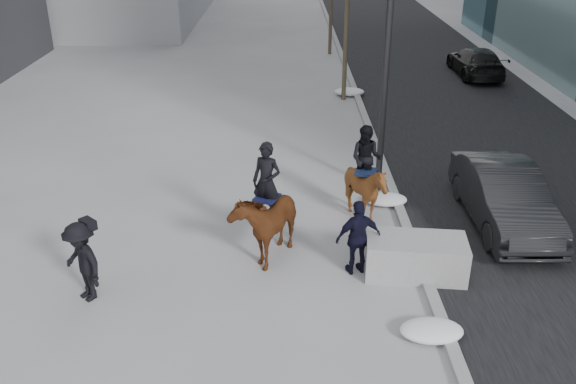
{
  "coord_description": "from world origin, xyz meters",
  "views": [
    {
      "loc": [
        -0.08,
        -11.35,
        7.49
      ],
      "look_at": [
        0.0,
        1.2,
        1.5
      ],
      "focal_mm": 38.0,
      "sensor_mm": 36.0,
      "label": 1
    }
  ],
  "objects_px": {
    "car_near": "(504,197)",
    "mounted_left": "(267,215)",
    "mounted_right": "(366,184)",
    "planter": "(416,257)"
  },
  "relations": [
    {
      "from": "planter",
      "to": "mounted_left",
      "type": "relative_size",
      "value": 0.8
    },
    {
      "from": "planter",
      "to": "car_near",
      "type": "height_order",
      "value": "car_near"
    },
    {
      "from": "mounted_right",
      "to": "car_near",
      "type": "bearing_deg",
      "value": -4.43
    },
    {
      "from": "planter",
      "to": "mounted_left",
      "type": "xyz_separation_m",
      "value": [
        -3.28,
        0.89,
        0.58
      ]
    },
    {
      "from": "planter",
      "to": "mounted_left",
      "type": "height_order",
      "value": "mounted_left"
    },
    {
      "from": "planter",
      "to": "mounted_left",
      "type": "bearing_deg",
      "value": 164.83
    },
    {
      "from": "car_near",
      "to": "mounted_right",
      "type": "xyz_separation_m",
      "value": [
        -3.49,
        0.27,
        0.24
      ]
    },
    {
      "from": "mounted_left",
      "to": "mounted_right",
      "type": "height_order",
      "value": "mounted_left"
    },
    {
      "from": "car_near",
      "to": "mounted_left",
      "type": "bearing_deg",
      "value": -166.84
    },
    {
      "from": "planter",
      "to": "mounted_right",
      "type": "bearing_deg",
      "value": 107.44
    }
  ]
}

